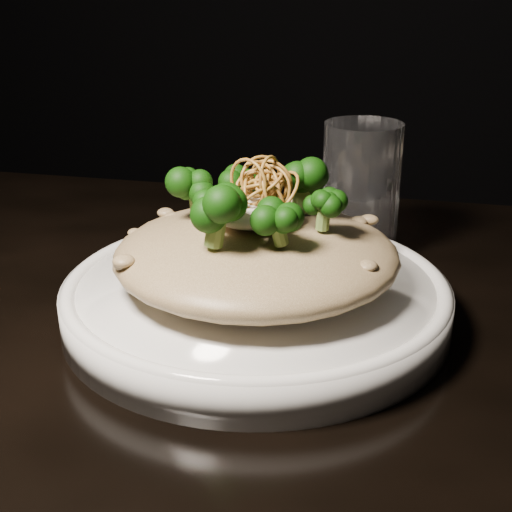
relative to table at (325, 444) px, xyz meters
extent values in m
cube|color=black|center=(0.00, 0.00, 0.06)|extent=(1.10, 0.80, 0.04)
cylinder|color=black|center=(-0.48, 0.33, -0.31)|extent=(0.05, 0.05, 0.71)
cylinder|color=white|center=(-0.07, 0.04, 0.10)|extent=(0.31, 0.31, 0.03)
ellipsoid|color=brown|center=(-0.07, 0.04, 0.14)|extent=(0.23, 0.23, 0.05)
ellipsoid|color=white|center=(-0.07, 0.05, 0.17)|extent=(0.07, 0.07, 0.02)
cylinder|color=white|center=(0.00, 0.20, 0.15)|extent=(0.09, 0.09, 0.13)
camera|label=1|loc=(0.05, -0.47, 0.35)|focal=50.00mm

